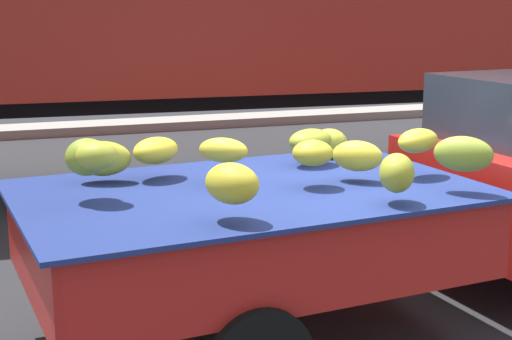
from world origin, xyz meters
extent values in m
plane|color=#28282B|center=(0.00, 0.00, 0.00)|extent=(220.00, 220.00, 0.00)
cube|color=gray|center=(0.00, 9.07, 0.08)|extent=(80.00, 0.80, 0.16)
cube|color=#B21E19|center=(-0.93, -0.09, 0.58)|extent=(3.01, 2.01, 0.08)
cube|color=#B21E19|center=(-1.01, 0.75, 0.84)|extent=(2.84, 0.33, 0.44)
cube|color=#B21E19|center=(-0.84, -0.93, 0.84)|extent=(2.84, 0.33, 0.44)
cube|color=#B21E19|center=(0.47, 0.05, 0.84)|extent=(0.22, 1.74, 0.44)
cube|color=#B21E19|center=(-2.32, -0.23, 0.84)|extent=(0.22, 1.74, 0.44)
cube|color=#B21914|center=(-1.01, 0.78, 0.80)|extent=(2.72, 0.28, 0.07)
cube|color=navy|center=(-0.93, -0.09, 1.07)|extent=(3.14, 2.14, 0.03)
ellipsoid|color=yellow|center=(-0.18, -0.16, 1.26)|extent=(0.39, 0.37, 0.21)
ellipsoid|color=#ACB02F|center=(-1.91, -0.16, 1.38)|extent=(0.34, 0.32, 0.18)
ellipsoid|color=gold|center=(0.28, -0.16, 1.34)|extent=(0.41, 0.33, 0.17)
ellipsoid|color=gold|center=(-0.53, -0.21, 1.31)|extent=(0.33, 0.32, 0.17)
ellipsoid|color=#90A430|center=(0.30, -0.66, 1.34)|extent=(0.40, 0.39, 0.23)
ellipsoid|color=gold|center=(-1.80, 0.37, 1.25)|extent=(0.42, 0.30, 0.23)
ellipsoid|color=olive|center=(-1.95, -0.08, 1.36)|extent=(0.35, 0.34, 0.23)
ellipsoid|color=#9BA42B|center=(-0.27, 0.43, 1.27)|extent=(0.43, 0.37, 0.17)
ellipsoid|color=#A6AA2C|center=(-0.22, -0.76, 1.27)|extent=(0.31, 0.34, 0.24)
ellipsoid|color=gold|center=(-0.01, 0.66, 1.20)|extent=(0.35, 0.32, 0.23)
ellipsoid|color=yellow|center=(-1.44, 0.37, 1.28)|extent=(0.44, 0.42, 0.18)
ellipsoid|color=yellow|center=(-1.06, 0.05, 1.32)|extent=(0.39, 0.38, 0.16)
ellipsoid|color=gold|center=(-1.26, -0.80, 1.30)|extent=(0.38, 0.41, 0.23)
cylinder|color=black|center=(1.75, 1.02, 0.32)|extent=(0.66, 0.26, 0.64)
cylinder|color=black|center=(-1.34, 0.71, 0.32)|extent=(0.66, 0.26, 0.64)
cube|color=black|center=(0.23, 4.64, 1.10)|extent=(11.05, 0.95, 0.30)
cylinder|color=#38383A|center=(3.53, 4.48, 0.62)|extent=(0.18, 0.18, 1.25)
camera|label=1|loc=(-2.46, -4.65, 2.26)|focal=53.32mm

